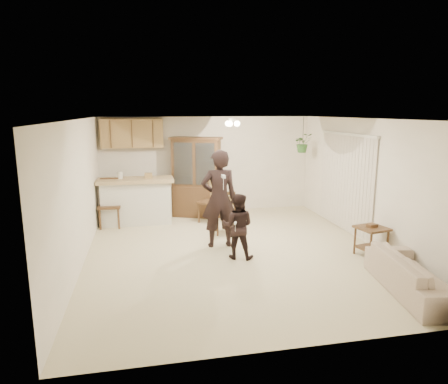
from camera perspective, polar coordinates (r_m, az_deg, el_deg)
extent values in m
plane|color=beige|center=(7.74, 1.51, -8.46)|extent=(6.50, 6.50, 0.00)
cube|color=white|center=(7.28, 1.61, 10.38)|extent=(5.50, 6.50, 0.02)
cube|color=white|center=(10.56, -2.39, 3.92)|extent=(5.50, 0.02, 2.50)
cube|color=white|center=(4.40, 11.12, -7.18)|extent=(5.50, 0.02, 2.50)
cube|color=white|center=(7.31, -19.95, -0.17)|extent=(0.02, 6.50, 2.50)
cube|color=white|center=(8.45, 20.06, 1.32)|extent=(0.02, 6.50, 2.50)
cube|color=silver|center=(9.68, -12.38, -1.55)|extent=(1.60, 0.55, 1.00)
cube|color=tan|center=(9.57, -12.52, 1.66)|extent=(1.75, 0.70, 0.08)
cube|color=olive|center=(10.18, -13.00, 8.16)|extent=(1.50, 0.34, 0.70)
imported|color=#254E1F|center=(10.30, 11.19, 6.88)|extent=(0.43, 0.37, 0.48)
cylinder|color=black|center=(10.28, 11.26, 8.69)|extent=(0.01, 0.01, 0.65)
imported|color=beige|center=(6.59, 25.62, -9.87)|extent=(1.02, 1.97, 0.73)
imported|color=black|center=(7.79, -0.72, -1.42)|extent=(0.66, 0.43, 1.80)
imported|color=black|center=(7.21, 1.99, -4.33)|extent=(0.80, 0.72, 1.35)
cube|color=#3E2716|center=(10.18, -3.91, -1.29)|extent=(1.27, 0.87, 0.78)
cube|color=#3E2716|center=(10.01, -3.99, 4.19)|extent=(1.24, 0.82, 1.18)
cube|color=silver|center=(10.01, -3.99, 4.19)|extent=(0.95, 0.40, 1.03)
cube|color=#3E2716|center=(9.95, -4.03, 7.66)|extent=(1.36, 0.93, 0.06)
cube|color=#3E2716|center=(7.83, 20.38, -4.86)|extent=(0.60, 0.60, 0.04)
cube|color=#3E2716|center=(7.95, 20.19, -7.50)|extent=(0.50, 0.50, 0.03)
cube|color=#3E2716|center=(7.82, 20.41, -4.51)|extent=(0.20, 0.16, 0.06)
cube|color=#3E2716|center=(9.54, -15.96, -1.94)|extent=(0.53, 0.53, 0.05)
cube|color=#9B804D|center=(9.48, -16.06, -0.17)|extent=(0.37, 0.07, 0.43)
cube|color=#3E2716|center=(9.43, -16.16, 1.50)|extent=(0.45, 0.07, 0.09)
cube|color=#3E2716|center=(9.59, -1.94, -1.47)|extent=(0.69, 0.69, 0.05)
cube|color=#9B804D|center=(9.52, -1.95, 0.28)|extent=(0.29, 0.29, 0.43)
cube|color=#3E2716|center=(9.47, -1.96, 1.92)|extent=(0.35, 0.35, 0.09)
cube|color=#3E2716|center=(8.72, 0.11, -3.20)|extent=(0.46, 0.46, 0.05)
cube|color=#9B804D|center=(8.65, 0.11, -1.53)|extent=(0.32, 0.06, 0.37)
cube|color=#3E2716|center=(8.60, 0.11, 0.04)|extent=(0.39, 0.06, 0.07)
cube|color=white|center=(7.25, -0.08, 2.23)|extent=(0.05, 0.17, 0.05)
cube|color=white|center=(6.93, 1.62, -4.47)|extent=(0.07, 0.11, 0.03)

